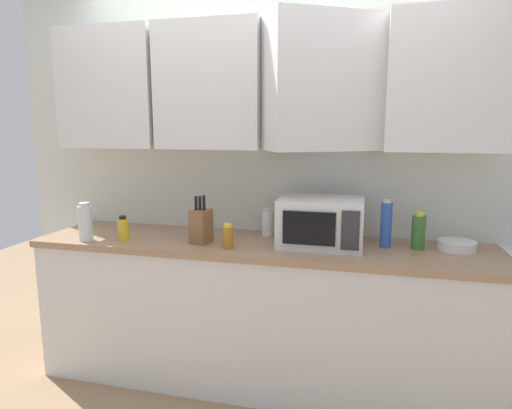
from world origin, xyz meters
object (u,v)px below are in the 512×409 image
at_px(bottle_amber_vinegar, 228,237).
at_px(bottle_green_oil, 418,232).
at_px(knife_block, 201,225).
at_px(bottle_blue_cleaner, 386,224).
at_px(microwave, 321,222).
at_px(bowl_ceramic_small, 457,245).
at_px(bottle_yellow_mustard, 123,229).
at_px(bottle_white_jar, 268,223).
at_px(bottle_clear_tall, 85,223).

height_order(bottle_amber_vinegar, bottle_green_oil, bottle_green_oil).
relative_size(knife_block, bottle_blue_cleaner, 1.04).
height_order(microwave, bottle_green_oil, microwave).
bearing_deg(microwave, bowl_ceramic_small, 6.67).
bearing_deg(bottle_yellow_mustard, bottle_amber_vinegar, -1.54).
bearing_deg(bottle_green_oil, knife_block, -172.20).
bearing_deg(bowl_ceramic_small, bottle_white_jar, 176.55).
height_order(knife_block, bottle_green_oil, knife_block).
xyz_separation_m(bottle_clear_tall, bottle_green_oil, (1.94, 0.30, -0.01)).
bearing_deg(bottle_yellow_mustard, knife_block, 7.35).
bearing_deg(bottle_white_jar, knife_block, -142.44).
xyz_separation_m(knife_block, bottle_blue_cleaner, (1.07, 0.16, 0.03)).
bearing_deg(microwave, bottle_white_jar, 156.33).
distance_m(microwave, knife_block, 0.71).
bearing_deg(bottle_amber_vinegar, knife_block, 157.28).
bearing_deg(bottle_blue_cleaner, bowl_ceramic_small, 5.31).
relative_size(bottle_amber_vinegar, bottle_yellow_mustard, 0.95).
xyz_separation_m(microwave, bowl_ceramic_small, (0.75, 0.09, -0.11)).
relative_size(microwave, bottle_green_oil, 2.23).
xyz_separation_m(bottle_amber_vinegar, bowl_ceramic_small, (1.26, 0.28, -0.04)).
bearing_deg(bowl_ceramic_small, knife_block, -172.16).
xyz_separation_m(microwave, bottle_blue_cleaner, (0.36, 0.05, -0.01)).
height_order(bottle_yellow_mustard, bottle_white_jar, bottle_white_jar).
relative_size(knife_block, bottle_green_oil, 1.34).
height_order(bottle_blue_cleaner, bottle_white_jar, bottle_blue_cleaner).
xyz_separation_m(bottle_clear_tall, bowl_ceramic_small, (2.15, 0.33, -0.09)).
height_order(bottle_amber_vinegar, bottle_white_jar, bottle_white_jar).
height_order(microwave, bottle_blue_cleaner, microwave).
bearing_deg(bowl_ceramic_small, bottle_clear_tall, -171.34).
bearing_deg(bottle_yellow_mustard, bottle_clear_tall, -163.03).
xyz_separation_m(microwave, knife_block, (-0.70, -0.11, -0.04)).
bearing_deg(knife_block, microwave, 9.09).
relative_size(bottle_yellow_mustard, bowl_ceramic_small, 0.73).
distance_m(microwave, bottle_yellow_mustard, 1.20).
bearing_deg(bottle_amber_vinegar, bottle_clear_tall, -176.96).
xyz_separation_m(knife_block, bottle_white_jar, (0.35, 0.27, -0.02)).
relative_size(microwave, bottle_yellow_mustard, 3.18).
height_order(bottle_green_oil, bowl_ceramic_small, bottle_green_oil).
height_order(bottle_white_jar, bowl_ceramic_small, bottle_white_jar).
distance_m(microwave, bottle_blue_cleaner, 0.37).
distance_m(bottle_blue_cleaner, bowl_ceramic_small, 0.41).
height_order(bottle_amber_vinegar, bottle_clear_tall, bottle_clear_tall).
distance_m(bottle_amber_vinegar, bottle_white_jar, 0.38).
xyz_separation_m(bottle_yellow_mustard, bottle_green_oil, (1.73, 0.23, 0.03)).
relative_size(bottle_yellow_mustard, bottle_white_jar, 0.83).
height_order(bottle_yellow_mustard, bowl_ceramic_small, bottle_yellow_mustard).
distance_m(bottle_yellow_mustard, bottle_green_oil, 1.74).
height_order(bottle_blue_cleaner, bottle_green_oil, bottle_blue_cleaner).
xyz_separation_m(bottle_amber_vinegar, bottle_blue_cleaner, (0.87, 0.24, 0.07)).
bearing_deg(bottle_green_oil, bottle_yellow_mustard, -172.33).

